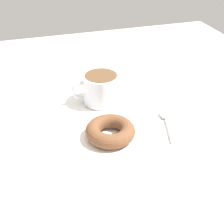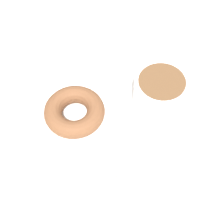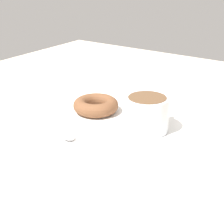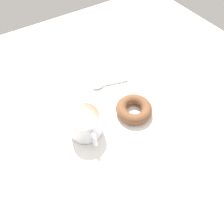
% 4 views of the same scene
% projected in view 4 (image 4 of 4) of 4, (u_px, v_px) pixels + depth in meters
% --- Properties ---
extents(ground_plane, '(1.20, 1.20, 0.02)m').
position_uv_depth(ground_plane, '(119.00, 125.00, 0.62)').
color(ground_plane, beige).
extents(napkin, '(0.34, 0.34, 0.00)m').
position_uv_depth(napkin, '(112.00, 117.00, 0.62)').
color(napkin, white).
rests_on(napkin, ground_plane).
extents(coffee_cup, '(0.09, 0.12, 0.07)m').
position_uv_depth(coffee_cup, '(85.00, 123.00, 0.56)').
color(coffee_cup, silver).
rests_on(coffee_cup, napkin).
extents(donut, '(0.10, 0.10, 0.03)m').
position_uv_depth(donut, '(134.00, 109.00, 0.62)').
color(donut, brown).
rests_on(donut, napkin).
extents(spoon, '(0.12, 0.05, 0.01)m').
position_uv_depth(spoon, '(102.00, 85.00, 0.69)').
color(spoon, silver).
rests_on(spoon, napkin).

